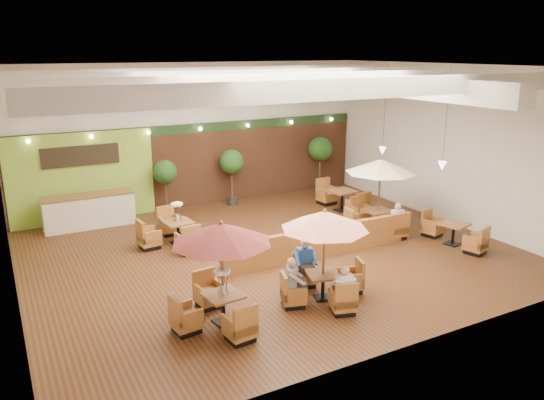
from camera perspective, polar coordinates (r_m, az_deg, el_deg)
room at (r=16.42m, az=-1.35°, el=7.75°), size 14.04×14.00×5.52m
service_counter at (r=19.34m, az=-19.06°, el=-1.12°), size 3.00×0.75×1.18m
booth_divider at (r=15.84m, az=5.53°, el=-4.49°), size 6.60×0.21×0.91m
table_0 at (r=11.62m, az=-5.67°, el=-5.49°), size 2.32×2.41×2.43m
table_1 at (r=12.81m, az=5.64°, el=-4.03°), size 2.39×2.39×2.33m
table_2 at (r=17.94m, az=11.39°, el=2.28°), size 2.42×2.51×2.53m
table_3 at (r=16.99m, az=-10.84°, el=-3.31°), size 1.73×2.54×1.52m
table_4 at (r=17.69m, az=18.90°, el=-3.51°), size 0.98×2.49×0.89m
table_5 at (r=20.40m, az=7.52°, el=-0.08°), size 0.99×2.75×1.01m
topiary_0 at (r=19.88m, az=-11.43°, el=2.75°), size 0.89×0.89×2.07m
topiary_1 at (r=20.76m, az=-4.37°, el=3.89°), size 0.95×0.95×2.22m
topiary_2 at (r=22.67m, az=5.21°, el=5.25°), size 1.03×1.03×2.40m
diner_0 at (r=12.50m, az=7.71°, el=-8.92°), size 0.40×0.36×0.75m
diner_1 at (r=13.78m, az=3.59°, el=-6.29°), size 0.43×0.39×0.81m
diner_2 at (r=12.71m, az=2.33°, el=-8.28°), size 0.42×0.44×0.79m
diner_3 at (r=17.60m, az=13.25°, el=-1.82°), size 0.37×0.31×0.72m
diner_4 at (r=17.59m, az=13.25°, el=-1.77°), size 0.39×0.32×0.76m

